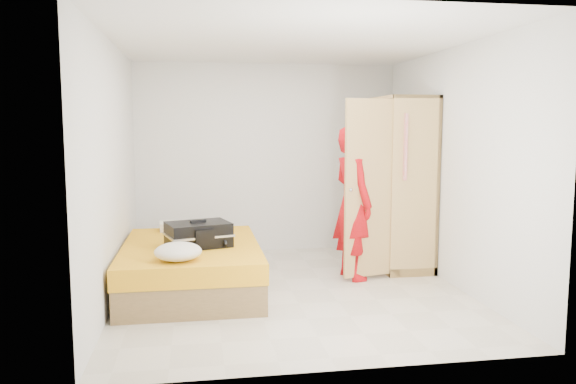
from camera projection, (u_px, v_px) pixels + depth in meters
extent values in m
plane|color=beige|center=(291.00, 291.00, 6.00)|extent=(4.00, 4.00, 0.00)
plane|color=white|center=(291.00, 42.00, 5.69)|extent=(4.00, 4.00, 0.00)
cube|color=white|center=(267.00, 158.00, 7.80)|extent=(3.60, 0.02, 2.60)
cube|color=white|center=(339.00, 192.00, 3.88)|extent=(3.60, 0.02, 2.60)
cube|color=white|center=(112.00, 172.00, 5.55)|extent=(0.02, 4.00, 2.60)
cube|color=white|center=(453.00, 167.00, 6.13)|extent=(0.02, 4.00, 2.60)
cube|color=olive|center=(192.00, 276.00, 6.01)|extent=(1.40, 2.00, 0.30)
cube|color=#FFAA1A|center=(191.00, 253.00, 5.98)|extent=(1.42, 2.02, 0.20)
cube|color=tan|center=(418.00, 182.00, 7.04)|extent=(0.04, 1.20, 2.10)
cube|color=tan|center=(416.00, 187.00, 6.42)|extent=(0.58, 0.04, 2.10)
cube|color=tan|center=(383.00, 178.00, 7.56)|extent=(0.58, 0.04, 2.10)
cube|color=tan|center=(400.00, 99.00, 6.87)|extent=(0.58, 1.20, 0.04)
cube|color=tan|center=(396.00, 261.00, 7.11)|extent=(0.58, 1.20, 0.10)
cube|color=tan|center=(370.00, 180.00, 7.24)|extent=(0.04, 0.59, 2.00)
cube|color=tan|center=(368.00, 189.00, 6.28)|extent=(0.58, 0.18, 2.00)
cylinder|color=#B2B2B7|center=(399.00, 112.00, 6.89)|extent=(0.02, 1.10, 0.02)
imported|color=red|center=(353.00, 203.00, 6.41)|extent=(0.55, 0.72, 1.75)
cube|color=black|center=(198.00, 234.00, 5.86)|extent=(0.72, 0.60, 0.25)
cube|color=black|center=(198.00, 221.00, 5.84)|extent=(0.17, 0.09, 0.03)
ellipsoid|color=white|center=(178.00, 252.00, 5.24)|extent=(0.44, 0.44, 0.17)
cube|color=white|center=(183.00, 226.00, 6.78)|extent=(0.57, 0.32, 0.10)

